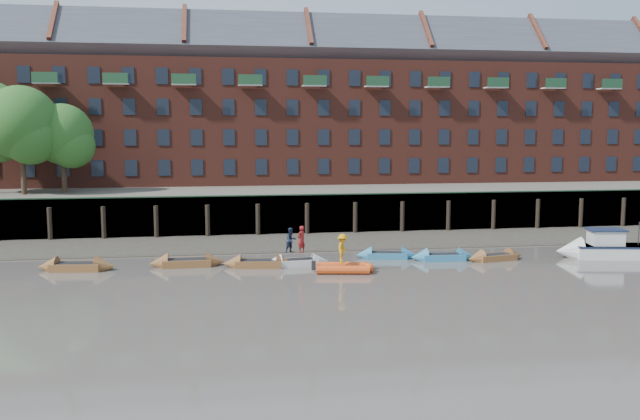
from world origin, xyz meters
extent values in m
plane|color=#5E5851|center=(0.00, 0.00, 0.00)|extent=(220.00, 220.00, 0.00)
cube|color=#3D382F|center=(0.00, 18.00, 0.00)|extent=(110.00, 8.00, 0.50)
cube|color=#4C4336|center=(0.00, 14.60, 0.00)|extent=(110.00, 1.60, 0.10)
cube|color=#2D2A26|center=(0.00, 22.40, 1.60)|extent=(110.00, 0.80, 3.20)
cylinder|color=black|center=(-22.00, 21.75, 1.30)|extent=(0.36, 0.36, 2.60)
cylinder|color=black|center=(-18.00, 21.75, 1.30)|extent=(0.36, 0.36, 2.60)
cylinder|color=black|center=(-14.00, 21.75, 1.30)|extent=(0.36, 0.36, 2.60)
cylinder|color=black|center=(-10.00, 21.75, 1.30)|extent=(0.36, 0.36, 2.60)
cylinder|color=black|center=(-6.00, 21.75, 1.30)|extent=(0.36, 0.36, 2.60)
cylinder|color=black|center=(-2.00, 21.75, 1.30)|extent=(0.36, 0.36, 2.60)
cylinder|color=black|center=(2.00, 21.75, 1.30)|extent=(0.36, 0.36, 2.60)
cylinder|color=black|center=(6.00, 21.75, 1.30)|extent=(0.36, 0.36, 2.60)
cylinder|color=black|center=(10.00, 21.75, 1.30)|extent=(0.36, 0.36, 2.60)
cylinder|color=black|center=(14.00, 21.75, 1.30)|extent=(0.36, 0.36, 2.60)
cylinder|color=black|center=(18.00, 21.75, 1.30)|extent=(0.36, 0.36, 2.60)
cylinder|color=black|center=(22.00, 21.75, 1.30)|extent=(0.36, 0.36, 2.60)
cylinder|color=black|center=(26.00, 21.75, 1.30)|extent=(0.36, 0.36, 2.60)
cube|color=#264C2D|center=(0.00, 22.10, 3.25)|extent=(110.00, 0.06, 0.10)
cube|color=#5E594D|center=(0.00, 36.00, 1.60)|extent=(110.00, 28.00, 3.20)
cube|color=brown|center=(0.00, 37.00, 9.20)|extent=(80.00, 10.00, 12.00)
cube|color=#42444C|center=(0.00, 37.00, 16.40)|extent=(80.60, 15.56, 15.56)
cube|color=black|center=(-26.00, 31.98, 5.00)|extent=(1.10, 0.12, 1.50)
cube|color=black|center=(-23.00, 31.98, 5.00)|extent=(1.10, 0.12, 1.50)
cube|color=black|center=(-20.00, 31.98, 5.00)|extent=(1.10, 0.12, 1.50)
cube|color=black|center=(-17.00, 31.98, 5.00)|extent=(1.10, 0.12, 1.50)
cube|color=black|center=(-14.00, 31.98, 5.00)|extent=(1.10, 0.12, 1.50)
cube|color=black|center=(-11.00, 31.98, 5.00)|extent=(1.10, 0.12, 1.50)
cube|color=black|center=(-8.00, 31.98, 5.00)|extent=(1.10, 0.12, 1.50)
cube|color=black|center=(-5.00, 31.98, 5.00)|extent=(1.10, 0.12, 1.50)
cube|color=black|center=(-2.00, 31.98, 5.00)|extent=(1.10, 0.12, 1.50)
cube|color=black|center=(1.00, 31.98, 5.00)|extent=(1.10, 0.12, 1.50)
cube|color=black|center=(4.00, 31.98, 5.00)|extent=(1.10, 0.12, 1.50)
cube|color=black|center=(7.00, 31.98, 5.00)|extent=(1.10, 0.12, 1.50)
cube|color=black|center=(10.00, 31.98, 5.00)|extent=(1.10, 0.12, 1.50)
cube|color=black|center=(13.00, 31.98, 5.00)|extent=(1.10, 0.12, 1.50)
cube|color=black|center=(16.00, 31.98, 5.00)|extent=(1.10, 0.12, 1.50)
cube|color=black|center=(19.00, 31.98, 5.00)|extent=(1.10, 0.12, 1.50)
cube|color=black|center=(22.00, 31.98, 5.00)|extent=(1.10, 0.12, 1.50)
cube|color=black|center=(25.00, 31.98, 5.00)|extent=(1.10, 0.12, 1.50)
cube|color=black|center=(28.00, 31.98, 5.00)|extent=(1.10, 0.12, 1.50)
cube|color=black|center=(31.00, 31.98, 5.00)|extent=(1.10, 0.12, 1.50)
cube|color=black|center=(34.00, 31.98, 5.00)|extent=(1.10, 0.12, 1.50)
cube|color=black|center=(-26.00, 31.98, 7.80)|extent=(1.10, 0.12, 1.50)
cube|color=black|center=(-23.00, 31.98, 7.80)|extent=(1.10, 0.12, 1.50)
cube|color=black|center=(-20.00, 31.98, 7.80)|extent=(1.10, 0.12, 1.50)
cube|color=black|center=(-17.00, 31.98, 7.80)|extent=(1.10, 0.12, 1.50)
cube|color=black|center=(-14.00, 31.98, 7.80)|extent=(1.10, 0.12, 1.50)
cube|color=black|center=(-11.00, 31.98, 7.80)|extent=(1.10, 0.12, 1.50)
cube|color=black|center=(-8.00, 31.98, 7.80)|extent=(1.10, 0.12, 1.50)
cube|color=black|center=(-5.00, 31.98, 7.80)|extent=(1.10, 0.12, 1.50)
cube|color=black|center=(-2.00, 31.98, 7.80)|extent=(1.10, 0.12, 1.50)
cube|color=black|center=(1.00, 31.98, 7.80)|extent=(1.10, 0.12, 1.50)
cube|color=black|center=(4.00, 31.98, 7.80)|extent=(1.10, 0.12, 1.50)
cube|color=black|center=(7.00, 31.98, 7.80)|extent=(1.10, 0.12, 1.50)
cube|color=black|center=(10.00, 31.98, 7.80)|extent=(1.10, 0.12, 1.50)
cube|color=black|center=(13.00, 31.98, 7.80)|extent=(1.10, 0.12, 1.50)
cube|color=black|center=(16.00, 31.98, 7.80)|extent=(1.10, 0.12, 1.50)
cube|color=black|center=(19.00, 31.98, 7.80)|extent=(1.10, 0.12, 1.50)
cube|color=black|center=(22.00, 31.98, 7.80)|extent=(1.10, 0.12, 1.50)
cube|color=black|center=(25.00, 31.98, 7.80)|extent=(1.10, 0.12, 1.50)
cube|color=black|center=(28.00, 31.98, 7.80)|extent=(1.10, 0.12, 1.50)
cube|color=black|center=(31.00, 31.98, 7.80)|extent=(1.10, 0.12, 1.50)
cube|color=black|center=(34.00, 31.98, 7.80)|extent=(1.10, 0.12, 1.50)
cube|color=black|center=(-26.00, 31.98, 10.60)|extent=(1.10, 0.12, 1.50)
cube|color=black|center=(-23.00, 31.98, 10.60)|extent=(1.10, 0.12, 1.50)
cube|color=black|center=(-20.00, 31.98, 10.60)|extent=(1.10, 0.12, 1.50)
cube|color=black|center=(-17.00, 31.98, 10.60)|extent=(1.10, 0.12, 1.50)
cube|color=black|center=(-14.00, 31.98, 10.60)|extent=(1.10, 0.12, 1.50)
cube|color=black|center=(-11.00, 31.98, 10.60)|extent=(1.10, 0.12, 1.50)
cube|color=black|center=(-8.00, 31.98, 10.60)|extent=(1.10, 0.12, 1.50)
cube|color=black|center=(-5.00, 31.98, 10.60)|extent=(1.10, 0.12, 1.50)
cube|color=black|center=(-2.00, 31.98, 10.60)|extent=(1.10, 0.12, 1.50)
cube|color=black|center=(1.00, 31.98, 10.60)|extent=(1.10, 0.12, 1.50)
cube|color=black|center=(4.00, 31.98, 10.60)|extent=(1.10, 0.12, 1.50)
cube|color=black|center=(7.00, 31.98, 10.60)|extent=(1.10, 0.12, 1.50)
cube|color=black|center=(10.00, 31.98, 10.60)|extent=(1.10, 0.12, 1.50)
cube|color=black|center=(13.00, 31.98, 10.60)|extent=(1.10, 0.12, 1.50)
cube|color=black|center=(16.00, 31.98, 10.60)|extent=(1.10, 0.12, 1.50)
cube|color=black|center=(19.00, 31.98, 10.60)|extent=(1.10, 0.12, 1.50)
cube|color=black|center=(22.00, 31.98, 10.60)|extent=(1.10, 0.12, 1.50)
cube|color=black|center=(25.00, 31.98, 10.60)|extent=(1.10, 0.12, 1.50)
cube|color=black|center=(28.00, 31.98, 10.60)|extent=(1.10, 0.12, 1.50)
cube|color=black|center=(31.00, 31.98, 10.60)|extent=(1.10, 0.12, 1.50)
cube|color=black|center=(-26.00, 31.98, 13.40)|extent=(1.10, 0.12, 1.50)
cube|color=black|center=(-23.00, 31.98, 13.40)|extent=(1.10, 0.12, 1.50)
cube|color=black|center=(-20.00, 31.98, 13.40)|extent=(1.10, 0.12, 1.50)
cube|color=black|center=(-17.00, 31.98, 13.40)|extent=(1.10, 0.12, 1.50)
cube|color=black|center=(-14.00, 31.98, 13.40)|extent=(1.10, 0.12, 1.50)
cube|color=black|center=(-11.00, 31.98, 13.40)|extent=(1.10, 0.12, 1.50)
cube|color=black|center=(-8.00, 31.98, 13.40)|extent=(1.10, 0.12, 1.50)
cube|color=black|center=(-5.00, 31.98, 13.40)|extent=(1.10, 0.12, 1.50)
cube|color=black|center=(-2.00, 31.98, 13.40)|extent=(1.10, 0.12, 1.50)
cube|color=black|center=(1.00, 31.98, 13.40)|extent=(1.10, 0.12, 1.50)
cube|color=black|center=(4.00, 31.98, 13.40)|extent=(1.10, 0.12, 1.50)
cube|color=black|center=(7.00, 31.98, 13.40)|extent=(1.10, 0.12, 1.50)
cube|color=black|center=(10.00, 31.98, 13.40)|extent=(1.10, 0.12, 1.50)
cube|color=black|center=(13.00, 31.98, 13.40)|extent=(1.10, 0.12, 1.50)
cube|color=black|center=(16.00, 31.98, 13.40)|extent=(1.10, 0.12, 1.50)
cube|color=black|center=(19.00, 31.98, 13.40)|extent=(1.10, 0.12, 1.50)
cube|color=black|center=(22.00, 31.98, 13.40)|extent=(1.10, 0.12, 1.50)
cube|color=black|center=(25.00, 31.98, 13.40)|extent=(1.10, 0.12, 1.50)
cube|color=black|center=(28.00, 31.98, 13.40)|extent=(1.10, 0.12, 1.50)
cube|color=black|center=(31.00, 31.98, 13.40)|extent=(1.10, 0.12, 1.50)
cylinder|color=#3A281C|center=(-25.00, 26.50, 5.58)|extent=(0.44, 0.44, 4.75)
sphere|color=#2F6524|center=(-25.00, 26.50, 9.09)|extent=(6.08, 6.08, 6.08)
cylinder|color=#3A281C|center=(-22.00, 27.50, 5.20)|extent=(0.44, 0.44, 4.00)
sphere|color=#2F6524|center=(-22.00, 27.50, 8.16)|extent=(5.12, 5.12, 5.12)
cube|color=brown|center=(-17.79, 9.97, 0.23)|extent=(3.15, 1.72, 0.47)
cone|color=brown|center=(-16.05, 9.76, 0.23)|extent=(1.33, 1.49, 1.36)
cone|color=brown|center=(-19.53, 10.19, 0.23)|extent=(1.33, 1.49, 1.36)
cube|color=black|center=(-17.79, 9.97, 0.45)|extent=(2.61, 1.32, 0.06)
cube|color=brown|center=(-11.17, 10.24, 0.23)|extent=(3.00, 1.39, 0.47)
cone|color=brown|center=(-9.43, 10.27, 0.23)|extent=(1.18, 1.37, 1.35)
cone|color=brown|center=(-12.91, 10.21, 0.23)|extent=(1.18, 1.37, 1.35)
cube|color=black|center=(-11.17, 10.24, 0.45)|extent=(2.50, 1.05, 0.06)
cube|color=brown|center=(-6.73, 9.33, 0.22)|extent=(2.98, 1.61, 0.44)
cone|color=brown|center=(-5.09, 9.13, 0.22)|extent=(1.25, 1.40, 1.28)
cone|color=brown|center=(-8.38, 9.52, 0.22)|extent=(1.25, 1.40, 1.28)
cube|color=black|center=(-6.73, 9.33, 0.42)|extent=(2.47, 1.23, 0.06)
cube|color=silver|center=(-4.32, 9.38, 0.21)|extent=(2.73, 1.43, 0.41)
cone|color=silver|center=(-2.79, 9.52, 0.21)|extent=(1.13, 1.28, 1.19)
cone|color=silver|center=(-5.85, 9.24, 0.21)|extent=(1.13, 1.28, 1.19)
cube|color=black|center=(-4.32, 9.38, 0.39)|extent=(2.27, 1.09, 0.06)
cube|color=teal|center=(1.91, 10.93, 0.21)|extent=(2.80, 1.60, 0.41)
cone|color=teal|center=(3.43, 10.68, 0.21)|extent=(1.21, 1.34, 1.19)
cone|color=teal|center=(0.39, 11.18, 0.21)|extent=(1.21, 1.34, 1.19)
cube|color=black|center=(1.91, 10.93, 0.39)|extent=(2.31, 1.24, 0.06)
cube|color=teal|center=(5.41, 9.70, 0.22)|extent=(2.83, 1.40, 0.43)
cone|color=teal|center=(7.02, 9.61, 0.22)|extent=(1.15, 1.31, 1.25)
cone|color=teal|center=(3.80, 9.79, 0.22)|extent=(1.15, 1.31, 1.25)
cube|color=black|center=(5.41, 9.70, 0.41)|extent=(2.35, 1.07, 0.06)
cube|color=brown|center=(8.80, 9.15, 0.21)|extent=(2.80, 1.67, 0.41)
cone|color=brown|center=(10.30, 9.44, 0.21)|extent=(1.23, 1.36, 1.18)
cone|color=brown|center=(7.30, 8.86, 0.21)|extent=(1.23, 1.36, 1.18)
cube|color=black|center=(8.80, 9.15, 0.39)|extent=(2.32, 1.29, 0.06)
cylinder|color=#E74F1B|center=(-1.72, 7.55, 0.26)|extent=(3.21, 1.05, 0.52)
cylinder|color=#E74F1B|center=(-1.90, 6.46, 0.26)|extent=(3.21, 1.05, 0.52)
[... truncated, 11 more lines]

